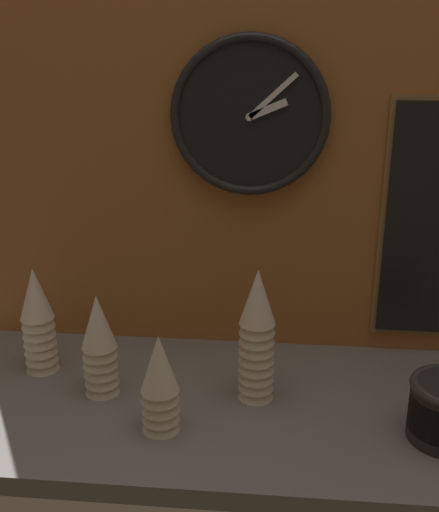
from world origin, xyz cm
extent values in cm
cube|color=slate|center=(0.00, 0.00, -2.00)|extent=(160.00, 56.00, 4.00)
cube|color=#A3602D|center=(0.00, 26.50, 52.50)|extent=(160.00, 3.00, 105.00)
cone|color=beige|center=(-26.90, -11.67, 5.78)|extent=(7.31, 7.31, 11.56)
cone|color=beige|center=(-26.90, -11.67, 7.89)|extent=(7.31, 7.31, 11.56)
cone|color=beige|center=(-26.90, -11.67, 10.00)|extent=(7.31, 7.31, 11.56)
cone|color=beige|center=(-26.90, -11.67, 12.11)|extent=(7.31, 7.31, 11.56)
cone|color=beige|center=(-26.90, -11.67, 14.22)|extent=(7.31, 7.31, 11.56)
cone|color=beige|center=(-57.38, 7.76, 5.78)|extent=(7.31, 7.31, 11.56)
cone|color=beige|center=(-57.38, 7.76, 7.89)|extent=(7.31, 7.31, 11.56)
cone|color=beige|center=(-57.38, 7.76, 10.00)|extent=(7.31, 7.31, 11.56)
cone|color=beige|center=(-57.38, 7.76, 12.11)|extent=(7.31, 7.31, 11.56)
cone|color=beige|center=(-57.38, 7.76, 14.22)|extent=(7.31, 7.31, 11.56)
cone|color=beige|center=(-57.38, 7.76, 16.33)|extent=(7.31, 7.31, 11.56)
cone|color=beige|center=(-57.38, 7.76, 18.44)|extent=(7.31, 7.31, 11.56)
cone|color=beige|center=(-41.58, 0.41, 5.78)|extent=(7.31, 7.31, 11.56)
cone|color=beige|center=(-41.58, 0.41, 7.89)|extent=(7.31, 7.31, 11.56)
cone|color=beige|center=(-41.58, 0.41, 10.00)|extent=(7.31, 7.31, 11.56)
cone|color=beige|center=(-41.58, 0.41, 12.11)|extent=(7.31, 7.31, 11.56)
cone|color=beige|center=(-41.58, 0.41, 14.22)|extent=(7.31, 7.31, 11.56)
cone|color=beige|center=(-41.58, 0.41, 16.33)|extent=(7.31, 7.31, 11.56)
cone|color=beige|center=(-9.43, 1.16, 5.78)|extent=(7.31, 7.31, 11.56)
cone|color=beige|center=(-9.43, 1.16, 7.89)|extent=(7.31, 7.31, 11.56)
cone|color=beige|center=(-9.43, 1.16, 10.00)|extent=(7.31, 7.31, 11.56)
cone|color=beige|center=(-9.43, 1.16, 12.11)|extent=(7.31, 7.31, 11.56)
cone|color=beige|center=(-9.43, 1.16, 14.22)|extent=(7.31, 7.31, 11.56)
cone|color=beige|center=(-9.43, 1.16, 16.33)|extent=(7.31, 7.31, 11.56)
cone|color=beige|center=(-9.43, 1.16, 18.44)|extent=(7.31, 7.31, 11.56)
cone|color=beige|center=(-9.43, 1.16, 20.55)|extent=(7.31, 7.31, 11.56)
cone|color=beige|center=(-9.43, 1.16, 22.66)|extent=(7.31, 7.31, 11.56)
cylinder|color=black|center=(-12.67, 23.90, 54.32)|extent=(33.39, 1.80, 33.39)
torus|color=black|center=(-12.67, 23.09, 54.32)|extent=(34.04, 1.98, 34.04)
cube|color=white|center=(-8.83, 22.60, 55.95)|extent=(8.27, 0.60, 4.65)
cube|color=white|center=(-7.89, 22.60, 58.74)|extent=(10.27, 0.60, 9.62)
cylinder|color=white|center=(-12.67, 22.60, 54.32)|extent=(1.67, 0.60, 1.67)
camera|label=1|loc=(-5.88, -113.58, 74.00)|focal=45.00mm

